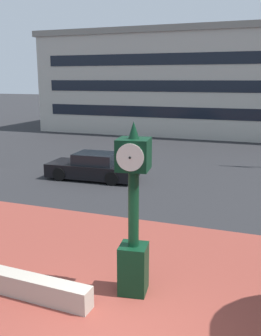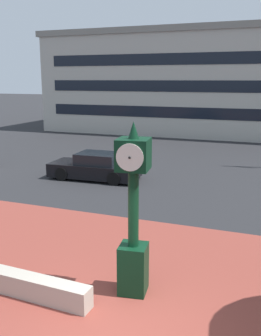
# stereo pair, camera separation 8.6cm
# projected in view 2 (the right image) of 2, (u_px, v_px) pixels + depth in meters

# --- Properties ---
(plaza_brick_paving) EXTENTS (44.00, 10.05, 0.01)m
(plaza_brick_paving) POSITION_uv_depth(u_px,v_px,m) (129.00, 307.00, 8.19)
(plaza_brick_paving) COLOR brown
(plaza_brick_paving) RESTS_ON ground
(planter_wall) EXTENTS (3.21, 0.53, 0.50)m
(planter_wall) POSITION_uv_depth(u_px,v_px,m) (26.00, 285.00, 8.58)
(planter_wall) COLOR #ADA393
(planter_wall) RESTS_ON ground
(street_clock) EXTENTS (0.75, 0.80, 3.90)m
(street_clock) POSITION_uv_depth(u_px,v_px,m) (133.00, 218.00, 8.40)
(street_clock) COLOR black
(street_clock) RESTS_ON ground
(car_street_distant) EXTENTS (4.37, 2.04, 1.28)m
(car_street_distant) POSITION_uv_depth(u_px,v_px,m) (96.00, 167.00, 18.64)
(car_street_distant) COLOR black
(car_street_distant) RESTS_ON ground
(civic_building) EXTENTS (28.63, 14.24, 8.87)m
(civic_building) POSITION_uv_depth(u_px,v_px,m) (210.00, 82.00, 36.35)
(civic_building) COLOR #B2ADA3
(civic_building) RESTS_ON ground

